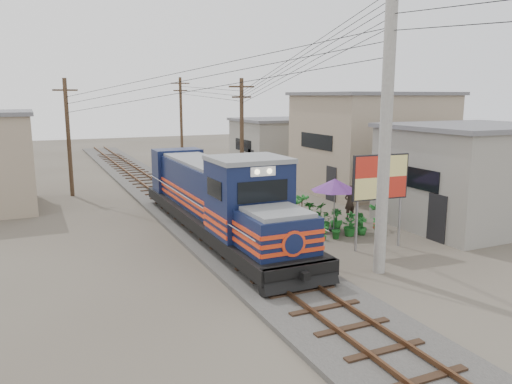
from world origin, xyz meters
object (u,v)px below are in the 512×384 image
billboard (380,179)px  market_umbrella (335,185)px  locomotive (217,199)px  vendor (350,202)px

billboard → market_umbrella: 3.07m
billboard → market_umbrella: bearing=96.0°
locomotive → market_umbrella: bearing=-15.3°
market_umbrella → vendor: 2.78m
market_umbrella → vendor: bearing=38.9°
vendor → billboard: bearing=62.4°
billboard → vendor: (1.83, 4.55, -1.95)m
billboard → market_umbrella: (-0.11, 2.98, -0.70)m
locomotive → billboard: locomotive is taller
locomotive → billboard: bearing=-40.2°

